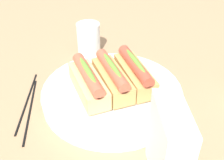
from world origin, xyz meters
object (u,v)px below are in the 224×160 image
(hotdog_back, at_px, (112,77))
(chopstick_far, at_px, (27,101))
(hotdog_front, at_px, (88,82))
(napkin_box, at_px, (168,147))
(water_glass, at_px, (89,39))
(chopstick_near, at_px, (30,109))
(hotdog_side, at_px, (135,73))
(serving_bowl, at_px, (112,93))

(hotdog_back, distance_m, chopstick_far, 0.21)
(chopstick_far, bearing_deg, hotdog_front, 84.02)
(hotdog_front, bearing_deg, napkin_box, 30.84)
(water_glass, relative_size, chopstick_near, 0.41)
(hotdog_front, height_order, chopstick_far, hotdog_front)
(water_glass, xyz_separation_m, napkin_box, (0.45, 0.12, 0.03))
(hotdog_side, bearing_deg, serving_bowl, -75.58)
(hotdog_side, height_order, chopstick_far, hotdog_side)
(serving_bowl, xyz_separation_m, chopstick_far, (-0.01, -0.20, -0.02))
(hotdog_side, height_order, chopstick_near, hotdog_side)
(hotdog_side, bearing_deg, chopstick_near, -82.00)
(napkin_box, bearing_deg, hotdog_front, -147.58)
(water_glass, distance_m, chopstick_far, 0.27)
(hotdog_front, distance_m, water_glass, 0.25)
(hotdog_back, distance_m, hotdog_side, 0.05)
(hotdog_side, height_order, water_glass, hotdog_side)
(hotdog_front, xyz_separation_m, chopstick_far, (-0.02, -0.15, -0.06))
(water_glass, bearing_deg, hotdog_back, 11.46)
(hotdog_front, relative_size, hotdog_side, 1.00)
(chopstick_near, bearing_deg, napkin_box, 50.85)
(hotdog_front, distance_m, chopstick_far, 0.16)
(hotdog_side, relative_size, chopstick_far, 0.72)
(hotdog_front, bearing_deg, serving_bowl, 104.42)
(serving_bowl, xyz_separation_m, napkin_box, (0.22, 0.07, 0.06))
(napkin_box, bearing_deg, chopstick_far, -128.89)
(water_glass, height_order, chopstick_far, water_glass)
(hotdog_front, relative_size, hotdog_back, 1.00)
(napkin_box, height_order, chopstick_far, napkin_box)
(napkin_box, bearing_deg, hotdog_back, -160.92)
(chopstick_near, bearing_deg, hotdog_back, 94.77)
(hotdog_front, relative_size, water_glass, 1.76)
(hotdog_back, height_order, hotdog_side, same)
(hotdog_front, relative_size, napkin_box, 1.05)
(water_glass, bearing_deg, hotdog_front, -1.28)
(serving_bowl, relative_size, napkin_box, 2.15)
(serving_bowl, height_order, water_glass, water_glass)
(hotdog_back, xyz_separation_m, chopstick_far, (-0.01, -0.20, -0.06))
(serving_bowl, relative_size, chopstick_far, 1.47)
(hotdog_side, distance_m, chopstick_near, 0.25)
(serving_bowl, height_order, hotdog_side, hotdog_side)
(chopstick_near, height_order, chopstick_far, same)
(hotdog_front, bearing_deg, water_glass, 178.72)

